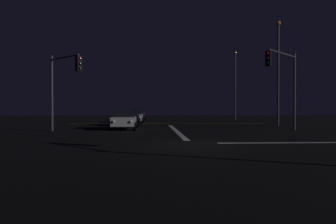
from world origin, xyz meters
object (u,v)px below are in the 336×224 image
at_px(sedan_blue, 137,115).
at_px(traffic_signal_nw, 63,78).
at_px(traffic_signal_ne, 284,75).
at_px(sedan_red, 139,114).
at_px(streetlamp_right_far, 235,81).
at_px(sedan_white, 124,119).
at_px(sedan_black, 129,117).
at_px(sedan_silver, 135,116).
at_px(streetlamp_right_near, 278,66).

distance_m(sedan_blue, traffic_signal_nw, 20.85).
xyz_separation_m(sedan_blue, traffic_signal_ne, (11.72, -20.38, 3.43)).
height_order(sedan_red, streetlamp_right_far, streetlamp_right_far).
height_order(sedan_red, traffic_signal_nw, traffic_signal_nw).
bearing_deg(sedan_white, sedan_black, 89.36).
xyz_separation_m(sedan_silver, sedan_red, (0.08, 12.03, 0.00)).
relative_size(sedan_silver, streetlamp_right_near, 0.43).
bearing_deg(traffic_signal_ne, sedan_white, 166.30).
height_order(traffic_signal_ne, streetlamp_right_far, streetlamp_right_far).
relative_size(sedan_white, sedan_blue, 1.00).
relative_size(sedan_white, sedan_black, 1.00).
xyz_separation_m(sedan_black, traffic_signal_nw, (-4.29, -8.38, 3.14)).
bearing_deg(sedan_white, traffic_signal_nw, -147.81).
bearing_deg(sedan_black, sedan_white, -90.64).
height_order(traffic_signal_nw, streetlamp_right_far, streetlamp_right_far).
xyz_separation_m(sedan_white, streetlamp_right_near, (14.24, 3.68, 4.89)).
bearing_deg(sedan_blue, streetlamp_right_far, 9.24).
height_order(sedan_black, streetlamp_right_far, streetlamp_right_far).
height_order(sedan_blue, streetlamp_right_near, streetlamp_right_near).
xyz_separation_m(sedan_white, sedan_silver, (0.31, 11.37, 0.00)).
relative_size(sedan_black, traffic_signal_nw, 0.76).
bearing_deg(sedan_red, streetlamp_right_near, -54.93).
height_order(sedan_blue, streetlamp_right_far, streetlamp_right_far).
xyz_separation_m(sedan_silver, sedan_blue, (0.07, 6.06, 0.00)).
relative_size(sedan_white, sedan_red, 1.00).
height_order(traffic_signal_nw, traffic_signal_ne, traffic_signal_ne).
height_order(traffic_signal_nw, streetlamp_right_near, streetlamp_right_near).
distance_m(sedan_white, traffic_signal_nw, 5.89).
distance_m(sedan_blue, streetlamp_right_near, 20.12).
distance_m(traffic_signal_ne, streetlamp_right_far, 22.78).
distance_m(traffic_signal_ne, streetlamp_right_near, 7.12).
distance_m(sedan_black, traffic_signal_nw, 9.93).
bearing_deg(sedan_white, streetlamp_right_near, 14.50).
bearing_deg(streetlamp_right_far, traffic_signal_ne, -95.38).
bearing_deg(streetlamp_right_near, traffic_signal_nw, -161.05).
bearing_deg(sedan_silver, traffic_signal_ne, -50.52).
distance_m(sedan_white, traffic_signal_ne, 12.92).
height_order(sedan_black, traffic_signal_nw, traffic_signal_nw).
distance_m(sedan_silver, traffic_signal_nw, 15.07).
xyz_separation_m(sedan_blue, streetlamp_right_far, (13.86, 2.25, 4.80)).
bearing_deg(streetlamp_right_near, sedan_white, -165.50).
relative_size(traffic_signal_ne, streetlamp_right_far, 0.62).
bearing_deg(traffic_signal_ne, traffic_signal_nw, 178.97).
distance_m(sedan_silver, traffic_signal_ne, 18.86).
height_order(traffic_signal_ne, streetlamp_right_near, streetlamp_right_near).
distance_m(traffic_signal_nw, streetlamp_right_far, 29.03).
relative_size(sedan_white, streetlamp_right_far, 0.44).
bearing_deg(sedan_silver, streetlamp_right_near, -28.88).
bearing_deg(sedan_white, sedan_silver, 88.41).
xyz_separation_m(sedan_white, traffic_signal_nw, (-4.22, -2.66, 3.14)).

